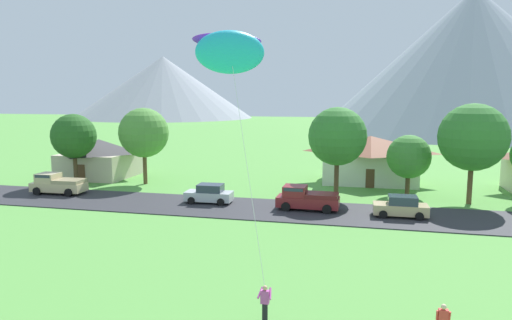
% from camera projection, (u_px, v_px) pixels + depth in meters
% --- Properties ---
extents(road_strip, '(160.00, 7.45, 0.08)m').
position_uv_depth(road_strip, '(304.00, 211.00, 38.19)').
color(road_strip, '#2D2D33').
rests_on(road_strip, ground).
extents(mountain_east_ridge, '(80.58, 80.58, 37.42)m').
position_uv_depth(mountain_east_ridge, '(471.00, 61.00, 121.09)').
color(mountain_east_ridge, gray).
rests_on(mountain_east_ridge, ground).
extents(mountain_west_ridge, '(77.69, 77.69, 26.67)m').
position_uv_depth(mountain_west_ridge, '(164.00, 87.00, 201.01)').
color(mountain_west_ridge, '#8E939E').
rests_on(mountain_west_ridge, ground).
extents(house_left_center, '(10.74, 7.02, 5.20)m').
position_uv_depth(house_left_center, '(370.00, 158.00, 50.89)').
color(house_left_center, silver).
rests_on(house_left_center, ground).
extents(house_right_center, '(8.24, 8.10, 4.49)m').
position_uv_depth(house_right_center, '(100.00, 157.00, 54.60)').
color(house_right_center, beige).
rests_on(house_right_center, ground).
extents(tree_near_left, '(5.95, 5.95, 8.97)m').
position_uv_depth(tree_near_left, '(473.00, 137.00, 40.22)').
color(tree_near_left, brown).
rests_on(tree_near_left, ground).
extents(tree_left_of_center, '(4.19, 4.19, 5.89)m').
position_uv_depth(tree_left_of_center, '(409.00, 157.00, 44.07)').
color(tree_left_of_center, '#4C3823').
rests_on(tree_left_of_center, ground).
extents(tree_center, '(4.77, 4.77, 7.69)m').
position_uv_depth(tree_center, '(74.00, 136.00, 49.32)').
color(tree_center, '#4C3823').
rests_on(tree_center, ground).
extents(tree_right_of_center, '(5.38, 5.38, 8.32)m').
position_uv_depth(tree_right_of_center, '(144.00, 133.00, 49.63)').
color(tree_right_of_center, brown).
rests_on(tree_right_of_center, ground).
extents(tree_far_right, '(5.43, 5.43, 8.59)m').
position_uv_depth(tree_far_right, '(337.00, 136.00, 42.47)').
color(tree_far_right, '#4C3823').
rests_on(tree_far_right, ground).
extents(parked_car_tan_west_end, '(4.22, 2.13, 1.68)m').
position_uv_depth(parked_car_tan_west_end, '(401.00, 207.00, 36.33)').
color(parked_car_tan_west_end, tan).
rests_on(parked_car_tan_west_end, road_strip).
extents(parked_car_silver_mid_west, '(4.26, 2.19, 1.68)m').
position_uv_depth(parked_car_silver_mid_west, '(209.00, 194.00, 41.08)').
color(parked_car_silver_mid_west, '#B7BCC1').
rests_on(parked_car_silver_mid_west, road_strip).
extents(pickup_truck_sand_west_side, '(5.26, 2.46, 1.99)m').
position_uv_depth(pickup_truck_sand_west_side, '(57.00, 184.00, 44.88)').
color(pickup_truck_sand_west_side, '#C6B284').
rests_on(pickup_truck_sand_west_side, road_strip).
extents(pickup_truck_maroon_east_side, '(5.24, 2.42, 1.99)m').
position_uv_depth(pickup_truck_maroon_east_side, '(306.00, 198.00, 38.55)').
color(pickup_truck_maroon_east_side, maroon).
rests_on(pickup_truck_maroon_east_side, road_strip).
extents(kite_flyer_with_kite, '(4.81, 5.78, 12.84)m').
position_uv_depth(kite_flyer_with_kite, '(231.00, 54.00, 22.31)').
color(kite_flyer_with_kite, black).
rests_on(kite_flyer_with_kite, ground).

